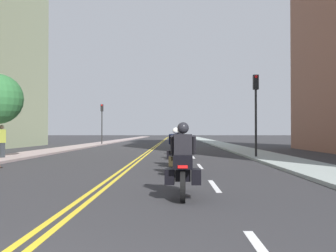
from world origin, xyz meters
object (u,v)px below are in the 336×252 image
(motorcycle_1, at_px, (181,155))
(motorcycle_3, at_px, (178,147))
(motorcycle_2, at_px, (176,151))
(traffic_light_far, at_px, (102,117))
(motorcycle_0, at_px, (183,167))
(motorcycle_4, at_px, (180,145))
(traffic_light_near, at_px, (256,100))
(pedestrian_0, at_px, (2,142))

(motorcycle_1, bearing_deg, motorcycle_3, 93.03)
(motorcycle_2, distance_m, traffic_light_far, 28.99)
(motorcycle_0, bearing_deg, traffic_light_far, 105.16)
(motorcycle_1, bearing_deg, motorcycle_4, 92.42)
(motorcycle_3, bearing_deg, motorcycle_4, 86.49)
(motorcycle_2, bearing_deg, traffic_light_near, 47.18)
(motorcycle_0, bearing_deg, motorcycle_4, 91.33)
(pedestrian_0, bearing_deg, motorcycle_2, 97.13)
(pedestrian_0, bearing_deg, traffic_light_far, -152.07)
(traffic_light_near, bearing_deg, motorcycle_4, 142.58)
(pedestrian_0, bearing_deg, motorcycle_3, 122.14)
(traffic_light_near, bearing_deg, motorcycle_3, -169.90)
(traffic_light_far, bearing_deg, motorcycle_0, -76.61)
(motorcycle_3, height_order, traffic_light_near, traffic_light_near)
(traffic_light_near, xyz_separation_m, traffic_light_far, (-12.69, 22.74, 0.02))
(motorcycle_0, xyz_separation_m, pedestrian_0, (-9.22, 11.58, 0.26))
(motorcycle_3, relative_size, traffic_light_far, 0.49)
(traffic_light_near, height_order, traffic_light_far, traffic_light_far)
(motorcycle_0, bearing_deg, motorcycle_1, 91.45)
(motorcycle_4, height_order, pedestrian_0, pedestrian_0)
(traffic_light_far, bearing_deg, pedestrian_0, -91.88)
(motorcycle_0, bearing_deg, motorcycle_3, 91.72)
(motorcycle_3, relative_size, traffic_light_near, 0.50)
(motorcycle_1, xyz_separation_m, traffic_light_near, (4.22, 8.27, 2.50))
(traffic_light_far, bearing_deg, traffic_light_near, -60.84)
(motorcycle_2, height_order, traffic_light_near, traffic_light_near)
(motorcycle_3, height_order, motorcycle_4, motorcycle_4)
(motorcycle_0, distance_m, motorcycle_2, 7.78)
(traffic_light_far, bearing_deg, motorcycle_1, -74.73)
(traffic_light_far, distance_m, pedestrian_0, 23.99)
(traffic_light_near, bearing_deg, pedestrian_0, -175.20)
(motorcycle_1, relative_size, motorcycle_3, 0.96)
(traffic_light_near, relative_size, pedestrian_0, 2.52)
(motorcycle_3, relative_size, pedestrian_0, 1.25)
(motorcycle_0, distance_m, motorcycle_1, 4.44)
(motorcycle_4, bearing_deg, traffic_light_far, 111.23)
(motorcycle_2, relative_size, traffic_light_near, 0.51)
(motorcycle_0, xyz_separation_m, motorcycle_2, (-0.14, 7.78, -0.02))
(traffic_light_near, relative_size, traffic_light_far, 0.99)
(motorcycle_2, relative_size, motorcycle_4, 1.03)
(motorcycle_0, relative_size, traffic_light_far, 0.47)
(motorcycle_3, bearing_deg, motorcycle_0, -91.90)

